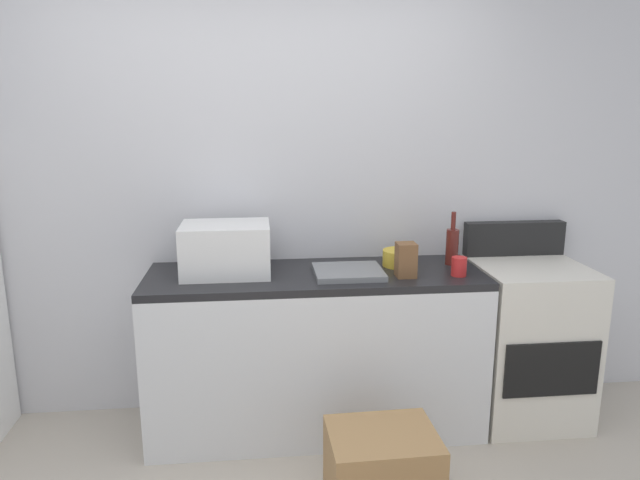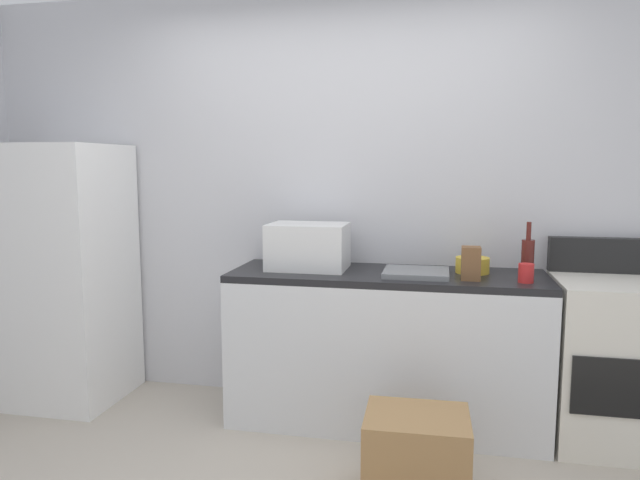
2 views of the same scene
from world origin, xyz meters
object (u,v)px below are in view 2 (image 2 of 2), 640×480
object	(u,v)px
refrigerator	(66,274)
wine_bottle	(528,256)
stove_oven	(610,359)
microwave	(308,246)
coffee_mug	(526,273)
cardboard_box_medium	(416,456)
mixing_bowl	(472,265)
knife_block	(471,263)

from	to	relation	value
refrigerator	wine_bottle	size ratio (longest dim) A/B	5.48
refrigerator	stove_oven	distance (m)	3.29
microwave	coffee_mug	distance (m)	1.23
refrigerator	cardboard_box_medium	xyz separation A→B (m)	(2.27, -0.71, -0.63)
microwave	wine_bottle	size ratio (longest dim) A/B	1.53
wine_bottle	coffee_mug	size ratio (longest dim) A/B	3.00
stove_oven	cardboard_box_medium	world-z (taller)	stove_oven
refrigerator	cardboard_box_medium	bearing A→B (deg)	-17.50
coffee_mug	stove_oven	bearing A→B (deg)	16.62
stove_oven	mixing_bowl	xyz separation A→B (m)	(-0.74, 0.08, 0.48)
stove_oven	wine_bottle	bearing A→B (deg)	169.37
wine_bottle	cardboard_box_medium	bearing A→B (deg)	-123.45
coffee_mug	knife_block	size ratio (longest dim) A/B	0.56
cardboard_box_medium	stove_oven	bearing A→B (deg)	37.52
stove_oven	wine_bottle	world-z (taller)	wine_bottle
refrigerator	coffee_mug	xyz separation A→B (m)	(2.79, -0.09, 0.13)
microwave	stove_oven	bearing A→B (deg)	-0.85
mixing_bowl	stove_oven	bearing A→B (deg)	-6.33
mixing_bowl	cardboard_box_medium	xyz separation A→B (m)	(-0.26, -0.85, -0.75)
refrigerator	cardboard_box_medium	size ratio (longest dim) A/B	3.50
wine_bottle	cardboard_box_medium	distance (m)	1.31
wine_bottle	cardboard_box_medium	size ratio (longest dim) A/B	0.64
knife_block	cardboard_box_medium	distance (m)	1.05
microwave	wine_bottle	distance (m)	1.25
microwave	knife_block	world-z (taller)	microwave
refrigerator	wine_bottle	world-z (taller)	refrigerator
microwave	refrigerator	bearing A→B (deg)	-177.09
microwave	coffee_mug	size ratio (longest dim) A/B	4.60
microwave	wine_bottle	xyz separation A→B (m)	(1.25, 0.06, -0.03)
microwave	mixing_bowl	xyz separation A→B (m)	(0.95, 0.06, -0.09)
microwave	cardboard_box_medium	world-z (taller)	microwave
knife_block	mixing_bowl	distance (m)	0.22
wine_bottle	mixing_bowl	world-z (taller)	wine_bottle
stove_oven	knife_block	distance (m)	0.93
coffee_mug	knife_block	bearing A→B (deg)	177.35
stove_oven	coffee_mug	distance (m)	0.69
microwave	cardboard_box_medium	bearing A→B (deg)	-49.13
knife_block	mixing_bowl	world-z (taller)	knife_block
cardboard_box_medium	mixing_bowl	bearing A→B (deg)	72.74
refrigerator	mixing_bowl	distance (m)	2.54
wine_bottle	knife_block	distance (m)	0.38
wine_bottle	refrigerator	bearing A→B (deg)	-177.21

